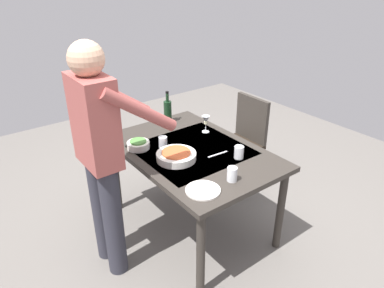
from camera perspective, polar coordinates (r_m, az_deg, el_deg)
name	(u,v)px	position (r m, az deg, el deg)	size (l,w,h in m)	color
ground_plane	(192,225)	(3.23, 0.00, -12.87)	(6.00, 6.00, 0.00)	#66605B
dining_table	(192,158)	(2.85, 0.00, -2.34)	(1.38, 0.93, 0.76)	#332D28
chair_near	(244,136)	(3.59, 8.31, 1.25)	(0.40, 0.40, 0.91)	black
person_server	(101,151)	(2.42, -14.37, -1.12)	(0.42, 0.61, 1.69)	#2D2D38
wine_bottle	(168,111)	(3.27, -3.92, 5.34)	(0.07, 0.07, 0.30)	black
wine_glass_left	(206,121)	(3.07, 2.23, 3.72)	(0.07, 0.07, 0.15)	white
water_cup_near_left	(163,142)	(2.84, -4.71, 0.32)	(0.07, 0.07, 0.09)	silver
water_cup_near_right	(232,174)	(2.41, 6.45, -4.83)	(0.07, 0.07, 0.10)	silver
water_cup_far_left	(239,152)	(2.69, 7.54, -1.32)	(0.07, 0.07, 0.10)	silver
serving_bowl_pasta	(176,156)	(2.66, -2.55, -1.87)	(0.30, 0.30, 0.07)	white
side_bowl_salad	(138,144)	(2.85, -8.62, -0.07)	(0.18, 0.18, 0.07)	white
dinner_plate_near	(203,190)	(2.31, 1.76, -7.43)	(0.23, 0.23, 0.01)	white
table_fork	(218,154)	(2.74, 4.17, -1.66)	(0.01, 0.18, 0.01)	silver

